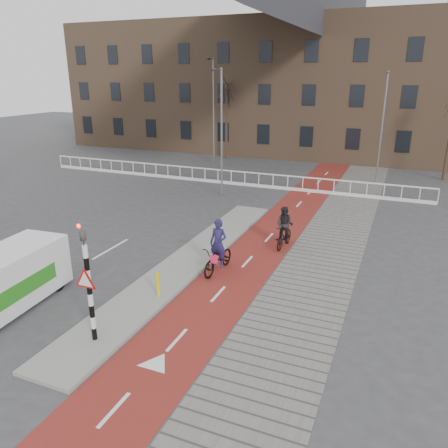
% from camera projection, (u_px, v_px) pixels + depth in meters
% --- Properties ---
extents(ground, '(120.00, 120.00, 0.00)m').
position_uv_depth(ground, '(151.00, 313.00, 14.00)').
color(ground, '#38383A').
rests_on(ground, ground).
extents(bike_lane, '(2.50, 60.00, 0.01)m').
position_uv_depth(bike_lane, '(280.00, 225.00, 22.18)').
color(bike_lane, maroon).
rests_on(bike_lane, ground).
extents(sidewalk, '(3.00, 60.00, 0.01)m').
position_uv_depth(sidewalk, '(336.00, 232.00, 21.16)').
color(sidewalk, slate).
rests_on(sidewalk, ground).
extents(curb_island, '(1.80, 16.00, 0.12)m').
position_uv_depth(curb_island, '(188.00, 261.00, 17.73)').
color(curb_island, gray).
rests_on(curb_island, ground).
extents(traffic_signal, '(0.80, 0.80, 3.68)m').
position_uv_depth(traffic_signal, '(88.00, 280.00, 11.81)').
color(traffic_signal, black).
rests_on(traffic_signal, curb_island).
extents(bollard, '(0.12, 0.12, 0.86)m').
position_uv_depth(bollard, '(158.00, 284.00, 14.71)').
color(bollard, yellow).
rests_on(bollard, curb_island).
extents(cyclist_near, '(0.91, 2.11, 2.12)m').
position_uv_depth(cyclist_near, '(218.00, 255.00, 16.70)').
color(cyclist_near, black).
rests_on(cyclist_near, bike_lane).
extents(cyclist_far, '(0.83, 1.74, 1.84)m').
position_uv_depth(cyclist_far, '(284.00, 231.00, 19.07)').
color(cyclist_far, black).
rests_on(cyclist_far, bike_lane).
extents(van, '(2.10, 4.52, 1.89)m').
position_uv_depth(van, '(4.00, 280.00, 14.03)').
color(van, silver).
rests_on(van, ground).
extents(railing, '(28.00, 0.10, 0.99)m').
position_uv_depth(railing, '(218.00, 179.00, 30.55)').
color(railing, silver).
rests_on(railing, ground).
extents(townhouse_row, '(46.00, 10.00, 15.90)m').
position_uv_depth(townhouse_row, '(301.00, 68.00, 40.46)').
color(townhouse_row, '#7F6047').
rests_on(townhouse_row, ground).
extents(tree_mid, '(0.23, 0.23, 6.51)m').
position_uv_depth(tree_mid, '(226.00, 122.00, 38.49)').
color(tree_mid, '#332016').
rests_on(tree_mid, ground).
extents(streetlight_near, '(0.12, 0.12, 7.61)m').
position_uv_depth(streetlight_near, '(222.00, 135.00, 26.18)').
color(streetlight_near, slate).
rests_on(streetlight_near, ground).
extents(streetlight_left, '(0.12, 0.12, 8.51)m').
position_uv_depth(streetlight_left, '(214.00, 112.00, 36.35)').
color(streetlight_left, slate).
rests_on(streetlight_left, ground).
extents(streetlight_right, '(0.12, 0.12, 7.47)m').
position_uv_depth(streetlight_right, '(382.00, 129.00, 29.68)').
color(streetlight_right, slate).
rests_on(streetlight_right, ground).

